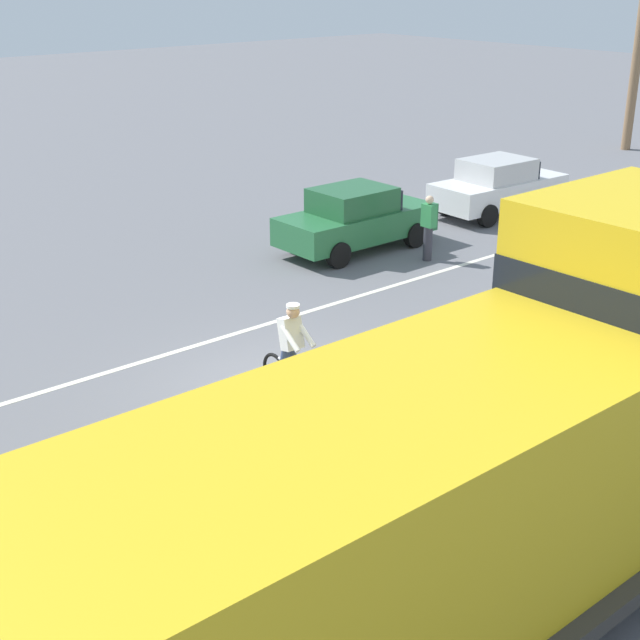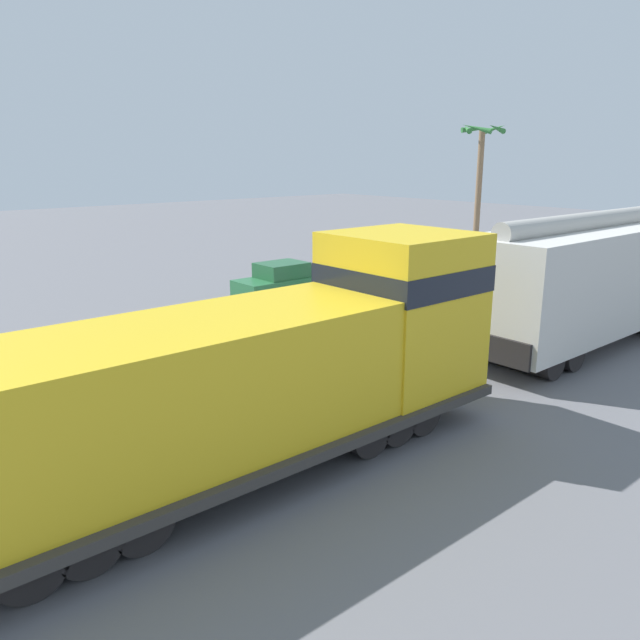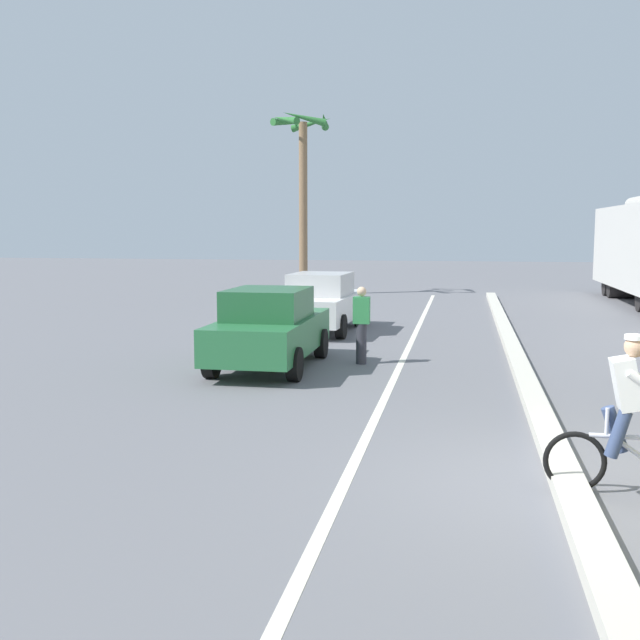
# 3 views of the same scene
# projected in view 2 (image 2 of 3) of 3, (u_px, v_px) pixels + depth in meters

# --- Properties ---
(ground_plane) EXTENTS (120.00, 120.00, 0.00)m
(ground_plane) POSITION_uv_depth(u_px,v_px,m) (216.00, 362.00, 18.07)
(ground_plane) COLOR slate
(median_curb) EXTENTS (0.36, 36.00, 0.16)m
(median_curb) POSITION_uv_depth(u_px,v_px,m) (364.00, 325.00, 21.81)
(median_curb) COLOR beige
(median_curb) RESTS_ON ground
(lane_stripe) EXTENTS (0.14, 36.00, 0.01)m
(lane_stripe) POSITION_uv_depth(u_px,v_px,m) (319.00, 314.00, 23.60)
(lane_stripe) COLOR silver
(lane_stripe) RESTS_ON ground
(locomotive) EXTENTS (3.10, 11.61, 4.20)m
(locomotive) POSITION_uv_depth(u_px,v_px,m) (273.00, 374.00, 11.79)
(locomotive) COLOR gold
(locomotive) RESTS_ON ground
(hopper_car_lead) EXTENTS (2.90, 10.60, 4.18)m
(hopper_car_lead) POSITION_uv_depth(u_px,v_px,m) (589.00, 280.00, 19.35)
(hopper_car_lead) COLOR beige
(hopper_car_lead) RESTS_ON ground
(parked_car_green) EXTENTS (1.84, 4.20, 1.62)m
(parked_car_green) POSITION_uv_depth(u_px,v_px,m) (284.00, 282.00, 25.50)
(parked_car_green) COLOR #286B3D
(parked_car_green) RESTS_ON ground
(parked_car_white) EXTENTS (1.98, 4.27, 1.62)m
(parked_car_white) POSITION_uv_depth(u_px,v_px,m) (380.00, 267.00, 28.95)
(parked_car_white) COLOR silver
(parked_car_white) RESTS_ON ground
(cyclist) EXTENTS (1.71, 0.48, 1.71)m
(cyclist) POSITION_uv_depth(u_px,v_px,m) (220.00, 341.00, 17.35)
(cyclist) COLOR black
(cyclist) RESTS_ON ground
(palm_tree_near) EXTENTS (2.57, 2.70, 7.73)m
(palm_tree_near) POSITION_uv_depth(u_px,v_px,m) (480.00, 162.00, 37.18)
(palm_tree_near) COLOR #846647
(palm_tree_near) RESTS_ON ground
(pedestrian_by_cars) EXTENTS (0.34, 0.22, 1.62)m
(pedestrian_by_cars) POSITION_uv_depth(u_px,v_px,m) (327.00, 285.00, 24.67)
(pedestrian_by_cars) COLOR #33333D
(pedestrian_by_cars) RESTS_ON ground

